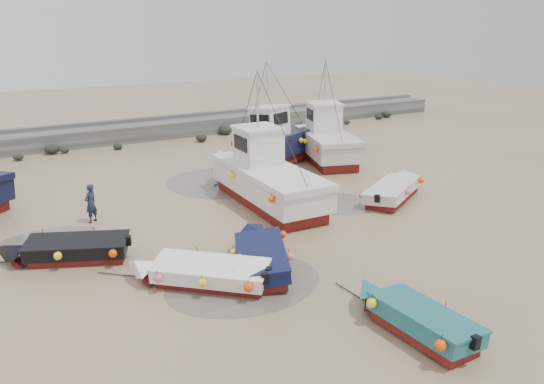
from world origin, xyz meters
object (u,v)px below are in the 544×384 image
(dinghy_4, at_px, (67,247))
(cabin_boat_1, at_px, (263,176))
(dinghy_0, at_px, (201,270))
(person, at_px, (93,222))
(cabin_boat_3, at_px, (324,139))
(dinghy_2, at_px, (413,314))
(dinghy_3, at_px, (396,188))
(cabin_boat_2, at_px, (275,143))
(dinghy_1, at_px, (262,253))

(dinghy_4, relative_size, cabin_boat_1, 0.51)
(dinghy_0, height_order, person, dinghy_0)
(cabin_boat_3, height_order, person, cabin_boat_3)
(dinghy_0, distance_m, cabin_boat_3, 18.08)
(dinghy_2, distance_m, cabin_boat_1, 12.43)
(dinghy_3, xyz_separation_m, cabin_boat_1, (-5.93, 2.97, 0.77))
(person, bearing_deg, dinghy_3, 125.78)
(dinghy_2, distance_m, dinghy_3, 12.25)
(dinghy_2, height_order, cabin_boat_1, cabin_boat_1)
(dinghy_3, relative_size, person, 3.57)
(cabin_boat_3, xyz_separation_m, person, (-15.40, -3.98, -1.37))
(dinghy_0, distance_m, dinghy_2, 6.94)
(dinghy_2, bearing_deg, cabin_boat_1, 78.11)
(cabin_boat_2, distance_m, person, 12.92)
(cabin_boat_1, bearing_deg, cabin_boat_3, 37.84)
(cabin_boat_2, height_order, cabin_boat_3, same)
(dinghy_0, relative_size, cabin_boat_3, 0.53)
(dinghy_2, relative_size, dinghy_4, 0.97)
(cabin_boat_2, bearing_deg, dinghy_1, 123.55)
(cabin_boat_2, xyz_separation_m, person, (-12.05, -4.47, -1.36))
(dinghy_1, relative_size, cabin_boat_2, 0.63)
(cabin_boat_2, bearing_deg, dinghy_0, 116.51)
(dinghy_3, relative_size, cabin_boat_3, 0.66)
(cabin_boat_2, bearing_deg, dinghy_4, 96.86)
(dinghy_1, bearing_deg, cabin_boat_3, 71.57)
(dinghy_4, xyz_separation_m, cabin_boat_3, (17.07, 7.63, 0.82))
(cabin_boat_3, bearing_deg, cabin_boat_2, -169.42)
(dinghy_3, bearing_deg, dinghy_4, -121.65)
(dinghy_0, distance_m, dinghy_3, 12.55)
(dinghy_4, xyz_separation_m, person, (1.67, 3.65, -0.55))
(dinghy_2, distance_m, cabin_boat_3, 20.01)
(person, bearing_deg, dinghy_0, 65.78)
(dinghy_4, bearing_deg, dinghy_2, -118.86)
(dinghy_0, height_order, dinghy_2, same)
(dinghy_1, xyz_separation_m, dinghy_4, (-5.88, 4.09, 0.00))
(dinghy_3, height_order, dinghy_4, same)
(person, bearing_deg, dinghy_4, 28.41)
(cabin_boat_2, bearing_deg, person, 86.59)
(dinghy_3, distance_m, cabin_boat_1, 6.68)
(dinghy_0, xyz_separation_m, dinghy_4, (-3.45, 4.23, 0.00))
(cabin_boat_1, height_order, person, cabin_boat_1)
(dinghy_0, bearing_deg, cabin_boat_1, -0.23)
(dinghy_3, height_order, cabin_boat_1, cabin_boat_1)
(dinghy_1, xyz_separation_m, dinghy_3, (9.60, 3.45, -0.01))
(person, bearing_deg, cabin_boat_2, 163.40)
(dinghy_3, bearing_deg, dinghy_2, -70.20)
(dinghy_0, relative_size, dinghy_4, 0.88)
(dinghy_4, bearing_deg, dinghy_0, -116.63)
(dinghy_2, bearing_deg, person, 110.93)
(dinghy_0, height_order, cabin_boat_3, cabin_boat_3)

